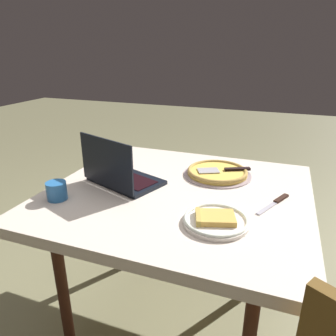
{
  "coord_description": "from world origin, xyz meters",
  "views": [
    {
      "loc": [
        -1.18,
        -0.39,
        1.32
      ],
      "look_at": [
        0.02,
        0.06,
        0.83
      ],
      "focal_mm": 33.29,
      "sensor_mm": 36.0,
      "label": 1
    }
  ],
  "objects_px": {
    "laptop": "(119,174)",
    "drink_cup": "(57,191)",
    "dining_table": "(178,202)",
    "table_knife": "(276,202)",
    "pizza_plate": "(215,220)",
    "pizza_tray": "(217,172)"
  },
  "relations": [
    {
      "from": "pizza_plate",
      "to": "table_knife",
      "type": "distance_m",
      "value": 0.31
    },
    {
      "from": "laptop",
      "to": "pizza_tray",
      "type": "distance_m",
      "value": 0.48
    },
    {
      "from": "drink_cup",
      "to": "laptop",
      "type": "bearing_deg",
      "value": -38.11
    },
    {
      "from": "laptop",
      "to": "drink_cup",
      "type": "xyz_separation_m",
      "value": [
        -0.22,
        0.17,
        -0.01
      ]
    },
    {
      "from": "drink_cup",
      "to": "pizza_tray",
      "type": "bearing_deg",
      "value": -49.5
    },
    {
      "from": "pizza_plate",
      "to": "pizza_tray",
      "type": "xyz_separation_m",
      "value": [
        0.45,
        0.09,
        0.0
      ]
    },
    {
      "from": "pizza_plate",
      "to": "pizza_tray",
      "type": "bearing_deg",
      "value": 10.89
    },
    {
      "from": "dining_table",
      "to": "drink_cup",
      "type": "bearing_deg",
      "value": 120.08
    },
    {
      "from": "drink_cup",
      "to": "dining_table",
      "type": "bearing_deg",
      "value": -59.92
    },
    {
      "from": "dining_table",
      "to": "pizza_plate",
      "type": "distance_m",
      "value": 0.31
    },
    {
      "from": "table_knife",
      "to": "drink_cup",
      "type": "relative_size",
      "value": 2.62
    },
    {
      "from": "pizza_tray",
      "to": "table_knife",
      "type": "relative_size",
      "value": 1.54
    },
    {
      "from": "pizza_tray",
      "to": "drink_cup",
      "type": "bearing_deg",
      "value": 130.5
    },
    {
      "from": "laptop",
      "to": "pizza_plate",
      "type": "xyz_separation_m",
      "value": [
        -0.18,
        -0.48,
        -0.04
      ]
    },
    {
      "from": "laptop",
      "to": "drink_cup",
      "type": "relative_size",
      "value": 4.69
    },
    {
      "from": "laptop",
      "to": "pizza_plate",
      "type": "height_order",
      "value": "laptop"
    },
    {
      "from": "pizza_plate",
      "to": "dining_table",
      "type": "bearing_deg",
      "value": 43.81
    },
    {
      "from": "pizza_tray",
      "to": "drink_cup",
      "type": "height_order",
      "value": "drink_cup"
    },
    {
      "from": "dining_table",
      "to": "drink_cup",
      "type": "height_order",
      "value": "drink_cup"
    },
    {
      "from": "table_knife",
      "to": "pizza_tray",
      "type": "bearing_deg",
      "value": 53.7
    },
    {
      "from": "pizza_plate",
      "to": "drink_cup",
      "type": "relative_size",
      "value": 2.89
    },
    {
      "from": "pizza_plate",
      "to": "drink_cup",
      "type": "distance_m",
      "value": 0.66
    }
  ]
}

